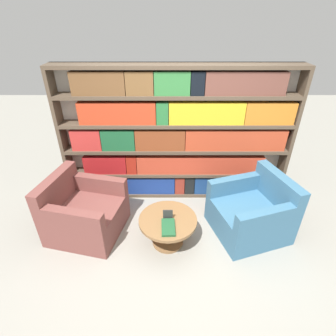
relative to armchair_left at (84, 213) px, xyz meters
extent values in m
plane|color=gray|center=(1.24, -0.35, -0.29)|extent=(14.00, 14.00, 0.00)
cube|color=silver|center=(1.24, 0.99, 0.72)|extent=(3.37, 0.05, 2.02)
cube|color=brown|center=(-0.42, 0.86, 0.72)|extent=(0.05, 0.30, 2.02)
cube|color=brown|center=(2.90, 0.86, 0.72)|extent=(0.05, 0.30, 2.02)
cube|color=brown|center=(1.24, 0.86, -0.26)|extent=(3.27, 0.30, 0.05)
cube|color=brown|center=(1.24, 0.86, 0.11)|extent=(3.27, 0.30, 0.05)
cube|color=brown|center=(1.24, 0.86, 0.52)|extent=(3.27, 0.30, 0.05)
cube|color=brown|center=(1.24, 0.86, 0.92)|extent=(3.27, 0.30, 0.05)
cube|color=brown|center=(1.24, 0.86, 1.33)|extent=(3.27, 0.30, 0.05)
cube|color=brown|center=(1.24, 0.86, 1.71)|extent=(3.27, 0.30, 0.05)
cube|color=navy|center=(0.62, 0.84, -0.09)|extent=(1.21, 0.20, 0.30)
cube|color=maroon|center=(1.31, 0.84, -0.09)|extent=(0.15, 0.20, 0.30)
cube|color=black|center=(1.46, 0.84, -0.09)|extent=(0.15, 0.20, 0.30)
cube|color=navy|center=(1.72, 0.84, -0.09)|extent=(0.35, 0.20, 0.30)
cube|color=orange|center=(2.36, 0.84, -0.09)|extent=(0.91, 0.20, 0.30)
cube|color=#A61A1C|center=(0.16, 0.84, 0.28)|extent=(0.64, 0.20, 0.28)
cube|color=#A22316|center=(0.56, 0.84, 0.28)|extent=(0.15, 0.20, 0.28)
cube|color=#BA3E27|center=(1.61, 0.84, 0.28)|extent=(1.93, 0.20, 0.28)
cube|color=#B8302C|center=(-0.07, 0.84, 0.70)|extent=(0.43, 0.20, 0.32)
cube|color=#1C5832|center=(0.40, 0.84, 0.70)|extent=(0.48, 0.20, 0.32)
cube|color=brown|center=(1.00, 0.84, 0.70)|extent=(0.72, 0.20, 0.32)
cube|color=#B74225|center=(2.09, 0.84, 0.70)|extent=(1.45, 0.20, 0.32)
cube|color=#BB3A1E|center=(0.42, 0.84, 1.10)|extent=(1.06, 0.20, 0.31)
cube|color=#296F37|center=(1.04, 0.84, 1.10)|extent=(0.16, 0.20, 0.31)
cube|color=gold|center=(1.65, 0.84, 1.10)|extent=(1.03, 0.20, 0.31)
cube|color=orange|center=(2.51, 0.84, 1.10)|extent=(0.68, 0.20, 0.31)
cube|color=brown|center=(0.21, 0.84, 1.50)|extent=(0.70, 0.20, 0.30)
cube|color=brown|center=(0.75, 0.84, 1.50)|extent=(0.36, 0.20, 0.30)
cube|color=#32773A|center=(1.17, 0.84, 1.50)|extent=(0.47, 0.20, 0.30)
cube|color=black|center=(1.50, 0.84, 1.50)|extent=(0.18, 0.20, 0.30)
cube|color=brown|center=(2.12, 0.84, 1.50)|extent=(1.05, 0.20, 0.30)
cube|color=brown|center=(0.04, -0.01, -0.08)|extent=(1.05, 1.02, 0.41)
cube|color=brown|center=(-0.33, 0.08, 0.32)|extent=(0.33, 0.85, 0.40)
cube|color=brown|center=(0.02, -0.38, 0.24)|extent=(0.75, 0.28, 0.24)
cube|color=brown|center=(0.19, 0.33, 0.24)|extent=(0.75, 0.28, 0.24)
cube|color=#386684|center=(2.20, -0.01, -0.08)|extent=(1.10, 1.07, 0.41)
cube|color=#386684|center=(2.55, 0.10, 0.32)|extent=(0.39, 0.85, 0.40)
cube|color=#386684|center=(2.02, 0.31, 0.24)|extent=(0.74, 0.34, 0.24)
cube|color=#386684|center=(2.24, -0.37, 0.24)|extent=(0.74, 0.34, 0.24)
cylinder|color=brown|center=(1.12, -0.23, -0.11)|extent=(0.13, 0.13, 0.36)
cylinder|color=brown|center=(1.12, -0.23, -0.27)|extent=(0.40, 0.40, 0.03)
cylinder|color=brown|center=(1.12, -0.23, 0.09)|extent=(0.72, 0.72, 0.04)
cube|color=black|center=(1.12, -0.23, 0.12)|extent=(0.07, 0.06, 0.01)
cube|color=#2D2D2D|center=(1.12, -0.23, 0.18)|extent=(0.12, 0.01, 0.14)
cube|color=#1E512D|center=(1.12, -0.39, 0.13)|extent=(0.17, 0.29, 0.03)
camera|label=1|loc=(1.12, -2.66, 2.32)|focal=28.00mm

